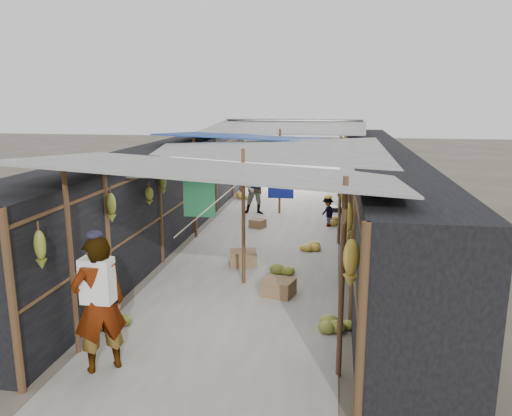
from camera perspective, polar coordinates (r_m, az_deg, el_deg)
The scene contains 14 objects.
ground at distance 7.08m, azimuth -6.06°, elevation -17.27°, with size 80.00×80.00×0.00m, color #6B6356.
aisle_slab at distance 13.01m, azimuth 1.42°, elevation -3.10°, with size 3.60×16.00×0.02m, color #9E998E.
stall_left at distance 13.38m, azimuth -10.10°, elevation 2.15°, with size 1.40×15.00×2.30m, color black.
stall_right at distance 12.68m, azimuth 13.63°, elevation 1.43°, with size 1.40×15.00×2.30m, color black.
crate_near at distance 10.66m, azimuth -1.46°, elevation -5.77°, with size 0.55×0.44×0.33m, color #896645.
crate_mid at distance 9.09m, azimuth 2.61°, elevation -9.12°, with size 0.53×0.43×0.32m, color #896645.
crate_back at distance 13.68m, azimuth 0.18°, elevation -1.81°, with size 0.39×0.32×0.25m, color #896645.
black_basin at distance 15.92m, azimuth 9.03°, elevation -0.09°, with size 0.54×0.54×0.16m, color black.
vendor_elderly at distance 6.80m, azimuth -17.50°, elevation -10.50°, with size 0.67×0.44×1.83m, color white.
shopper_blue at distance 15.15m, azimuth 0.01°, elevation 2.37°, with size 0.82×0.64×1.68m, color #1E4F99.
vendor_seated at distance 13.88m, azimuth 8.19°, elevation -0.49°, with size 0.54×0.31×0.84m, color #4C4542.
market_canopy at distance 12.90m, azimuth 1.81°, elevation 7.59°, with size 5.62×15.20×2.77m.
hanging_bananas at distance 12.98m, azimuth 2.10°, elevation 4.46°, with size 3.96×14.31×0.78m.
floor_bananas at distance 11.87m, azimuth 2.30°, elevation -4.01°, with size 3.93×10.79×0.30m.
Camera 1 is at (1.68, -5.92, 3.51)m, focal length 35.00 mm.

